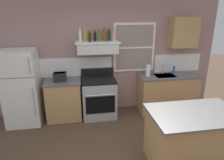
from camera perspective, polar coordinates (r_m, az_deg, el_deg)
The scene contains 20 objects.
back_wall at distance 4.83m, azimuth -1.07°, elevation 6.76°, with size 5.40×0.11×2.70m.
refrigerator at distance 4.72m, azimuth -24.14°, elevation -2.01°, with size 0.70×0.72×1.63m.
counter_left_of_stove at distance 4.76m, azimuth -13.44°, elevation -5.31°, with size 0.79×0.63×0.91m.
toaster at distance 4.55m, azimuth -14.51°, elevation 0.93°, with size 0.30×0.20×0.19m.
stove_range at distance 4.72m, azimuth -3.73°, elevation -4.88°, with size 0.76×0.69×1.09m.
range_hood_shelf at distance 4.49m, azimuth -4.18°, elevation 9.31°, with size 0.96×0.52×0.24m.
bottle_clear_tall at distance 4.44m, azimuth -9.02°, elevation 12.24°, with size 0.06×0.06×0.30m.
bottle_champagne_gold_foil at distance 4.48m, azimuth -7.66°, elevation 12.43°, with size 0.08×0.08×0.31m.
bottle_brown_stout at distance 4.39m, azimuth -6.34°, elevation 11.97°, with size 0.06×0.06×0.24m.
bottle_balsamic_dark at distance 4.50m, azimuth -4.84°, elevation 12.15°, with size 0.06×0.06×0.23m.
bottle_olive_oil_square at distance 4.48m, azimuth -3.72°, elevation 12.39°, with size 0.06×0.06×0.28m.
bottle_amber_wine at distance 4.48m, azimuth -2.22°, elevation 12.57°, with size 0.07×0.07×0.31m.
bottle_dark_green_wine at distance 4.53m, azimuth -0.89°, elevation 12.52°, with size 0.07×0.07×0.28m.
bottle_rose_pink at distance 4.47m, azimuth 0.48°, elevation 12.48°, with size 0.07×0.07×0.29m.
counter_right_with_sink at distance 5.19m, azimuth 15.26°, elevation -3.40°, with size 1.43×0.63×0.91m.
sink_faucet at distance 5.04m, azimuth 14.38°, elevation 3.55°, with size 0.03×0.17×0.28m.
paper_towel_roll at distance 4.81m, azimuth 10.18°, elevation 2.64°, with size 0.11×0.11×0.27m, color white.
dish_soap_bottle at distance 5.18m, azimuth 17.13°, elevation 2.74°, with size 0.06×0.06×0.18m, color blue.
kitchen_island at distance 3.55m, azimuth 21.85°, elevation -15.08°, with size 1.40×0.90×0.91m.
upper_cabinet_right at distance 5.14m, azimuth 19.65°, elevation 12.61°, with size 0.64×0.32×0.70m.
Camera 1 is at (-0.66, -2.45, 2.35)m, focal length 32.26 mm.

